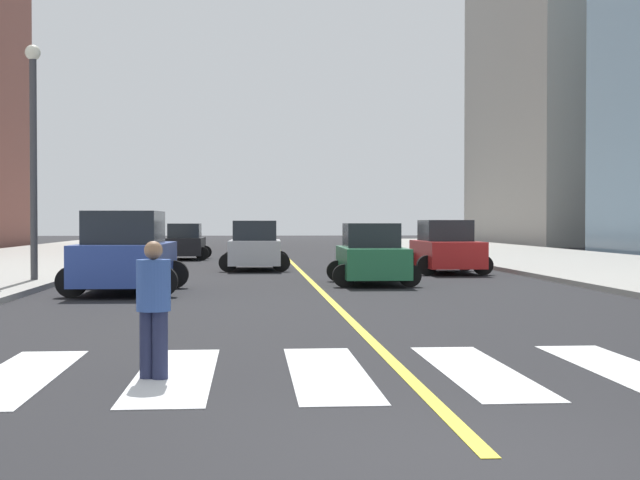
# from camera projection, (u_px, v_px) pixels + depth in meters

# --- Properties ---
(ground_plane) EXTENTS (220.00, 220.00, 0.00)m
(ground_plane) POSITION_uv_depth(u_px,v_px,m) (491.00, 459.00, 6.86)
(ground_plane) COLOR black
(crosswalk_paint) EXTENTS (13.50, 4.00, 0.01)m
(crosswalk_paint) POSITION_uv_depth(u_px,v_px,m) (403.00, 371.00, 10.85)
(crosswalk_paint) COLOR silver
(crosswalk_paint) RESTS_ON ground
(lane_divider_paint) EXTENTS (0.16, 80.00, 0.01)m
(lane_divider_paint) POSITION_uv_depth(u_px,v_px,m) (286.00, 256.00, 46.74)
(lane_divider_paint) COLOR yellow
(lane_divider_paint) RESTS_ON ground
(parking_garage_concrete) EXTENTS (18.00, 24.00, 31.33)m
(parking_garage_concrete) POSITION_uv_depth(u_px,v_px,m) (607.00, 53.00, 74.58)
(parking_garage_concrete) COLOR #9E9B93
(parking_garage_concrete) RESTS_ON ground
(car_gray_nearest) EXTENTS (2.37, 3.80, 1.70)m
(car_gray_nearest) POSITION_uv_depth(u_px,v_px,m) (253.00, 236.00, 63.96)
(car_gray_nearest) COLOR slate
(car_gray_nearest) RESTS_ON ground
(car_green_second) EXTENTS (2.49, 3.95, 1.75)m
(car_green_second) POSITION_uv_depth(u_px,v_px,m) (372.00, 256.00, 26.10)
(car_green_second) COLOR #236B42
(car_green_second) RESTS_ON ground
(car_blue_third) EXTENTS (2.94, 4.66, 2.06)m
(car_blue_third) POSITION_uv_depth(u_px,v_px,m) (126.00, 255.00, 22.87)
(car_blue_third) COLOR #2D479E
(car_blue_third) RESTS_ON ground
(car_black_fourth) EXTENTS (2.41, 3.85, 1.71)m
(car_black_fourth) POSITION_uv_depth(u_px,v_px,m) (185.00, 243.00, 43.04)
(car_black_fourth) COLOR black
(car_black_fourth) RESTS_ON ground
(car_red_fifth) EXTENTS (2.60, 4.15, 1.85)m
(car_red_fifth) POSITION_uv_depth(u_px,v_px,m) (446.00, 248.00, 31.68)
(car_red_fifth) COLOR red
(car_red_fifth) RESTS_ON ground
(car_silver_sixth) EXTENTS (2.62, 4.14, 1.83)m
(car_silver_sixth) POSITION_uv_depth(u_px,v_px,m) (255.00, 247.00, 33.65)
(car_silver_sixth) COLOR #B7B7BC
(car_silver_sixth) RESTS_ON ground
(pedestrian_crossing) EXTENTS (0.39, 0.39, 1.58)m
(pedestrian_crossing) POSITION_uv_depth(u_px,v_px,m) (154.00, 303.00, 10.32)
(pedestrian_crossing) COLOR #232847
(pedestrian_crossing) RESTS_ON ground
(street_lamp) EXTENTS (0.44, 0.44, 6.65)m
(street_lamp) POSITION_uv_depth(u_px,v_px,m) (33.00, 140.00, 25.67)
(street_lamp) COLOR #38383D
(street_lamp) RESTS_ON sidewalk_kerb_west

